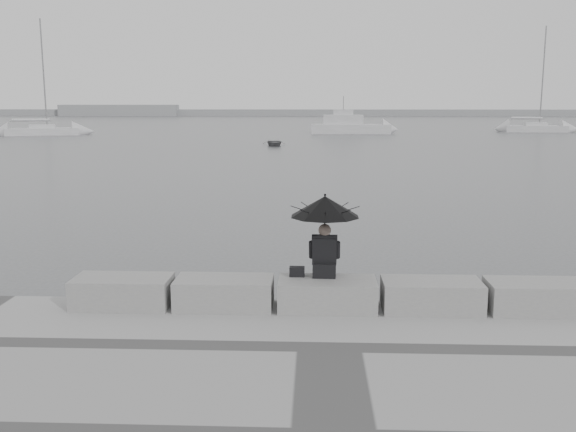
{
  "coord_description": "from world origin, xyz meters",
  "views": [
    {
      "loc": [
        -0.22,
        -10.59,
        3.89
      ],
      "look_at": [
        -0.79,
        3.0,
        1.43
      ],
      "focal_mm": 40.0,
      "sensor_mm": 36.0,
      "label": 1
    }
  ],
  "objects_px": {
    "sailboat_right": "(535,128)",
    "motor_cruiser": "(351,126)",
    "dinghy": "(274,143)",
    "sailboat_left": "(43,131)",
    "seated_person": "(325,217)"
  },
  "relations": [
    {
      "from": "sailboat_left",
      "to": "motor_cruiser",
      "type": "height_order",
      "value": "sailboat_left"
    },
    {
      "from": "seated_person",
      "to": "motor_cruiser",
      "type": "bearing_deg",
      "value": 89.46
    },
    {
      "from": "sailboat_right",
      "to": "motor_cruiser",
      "type": "bearing_deg",
      "value": -161.62
    },
    {
      "from": "dinghy",
      "to": "seated_person",
      "type": "bearing_deg",
      "value": -91.85
    },
    {
      "from": "seated_person",
      "to": "dinghy",
      "type": "height_order",
      "value": "seated_person"
    },
    {
      "from": "sailboat_left",
      "to": "motor_cruiser",
      "type": "distance_m",
      "value": 35.47
    },
    {
      "from": "sailboat_right",
      "to": "motor_cruiser",
      "type": "xyz_separation_m",
      "value": [
        -23.23,
        -4.82,
        0.36
      ]
    },
    {
      "from": "sailboat_right",
      "to": "motor_cruiser",
      "type": "distance_m",
      "value": 23.72
    },
    {
      "from": "sailboat_left",
      "to": "motor_cruiser",
      "type": "relative_size",
      "value": 1.38
    },
    {
      "from": "sailboat_left",
      "to": "dinghy",
      "type": "bearing_deg",
      "value": -49.67
    },
    {
      "from": "seated_person",
      "to": "motor_cruiser",
      "type": "height_order",
      "value": "motor_cruiser"
    },
    {
      "from": "seated_person",
      "to": "sailboat_left",
      "type": "xyz_separation_m",
      "value": [
        -31.03,
        61.52,
        -1.48
      ]
    },
    {
      "from": "sailboat_left",
      "to": "dinghy",
      "type": "relative_size",
      "value": 4.34
    },
    {
      "from": "sailboat_right",
      "to": "dinghy",
      "type": "distance_m",
      "value": 40.4
    },
    {
      "from": "motor_cruiser",
      "to": "sailboat_left",
      "type": "bearing_deg",
      "value": -170.28
    }
  ]
}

